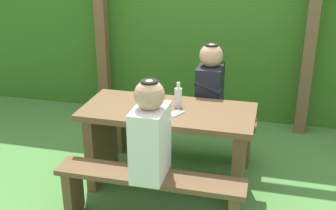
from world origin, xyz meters
name	(u,v)px	position (x,y,z in m)	size (l,w,h in m)	color
ground_plane	(168,185)	(0.00, 0.00, 0.00)	(12.00, 12.00, 0.00)	#4E8740
hedge_backdrop	(210,16)	(0.00, 2.10, 1.10)	(6.40, 1.04, 2.21)	#366D1F
pergola_post_left	(101,25)	(-1.14, 1.41, 1.07)	(0.12, 0.12, 2.15)	brown
pergola_post_right	(311,36)	(1.14, 1.41, 1.07)	(0.12, 0.12, 2.15)	brown
picnic_table	(168,134)	(0.00, 0.00, 0.49)	(1.40, 0.64, 0.72)	brown
bench_near	(150,189)	(0.00, -0.55, 0.30)	(1.40, 0.24, 0.42)	brown
bench_far	(182,128)	(0.00, 0.55, 0.30)	(1.40, 0.24, 0.42)	brown
person_white_shirt	(150,133)	(0.01, -0.54, 0.75)	(0.25, 0.35, 0.72)	white
person_black_coat	(210,86)	(0.26, 0.54, 0.75)	(0.25, 0.35, 0.72)	black
drinking_glass	(159,101)	(-0.08, 0.05, 0.76)	(0.07, 0.07, 0.09)	silver
bottle_left	(178,97)	(0.07, 0.07, 0.80)	(0.06, 0.06, 0.21)	silver
cell_phone	(176,113)	(0.09, -0.08, 0.72)	(0.07, 0.14, 0.01)	silver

